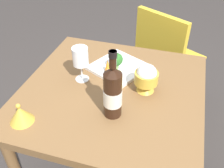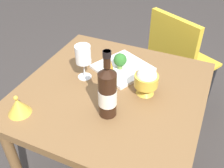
# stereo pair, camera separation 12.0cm
# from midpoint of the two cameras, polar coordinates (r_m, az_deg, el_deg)

# --- Properties ---
(dining_table) EXTENTS (0.85, 0.85, 0.74)m
(dining_table) POSITION_cam_midpoint_polar(r_m,az_deg,el_deg) (1.28, 2.69, -4.42)
(dining_table) COLOR brown
(dining_table) RESTS_ON ground_plane
(chair_by_wall) EXTENTS (0.54, 0.54, 0.85)m
(chair_by_wall) POSITION_cam_midpoint_polar(r_m,az_deg,el_deg) (1.93, 15.98, 5.81)
(chair_by_wall) COLOR gold
(chair_by_wall) RESTS_ON ground_plane
(wine_bottle) EXTENTS (0.08, 0.08, 0.31)m
(wine_bottle) POSITION_cam_midpoint_polar(r_m,az_deg,el_deg) (1.02, 2.35, -1.88)
(wine_bottle) COLOR black
(wine_bottle) RESTS_ON dining_table
(wine_glass) EXTENTS (0.08, 0.08, 0.18)m
(wine_glass) POSITION_cam_midpoint_polar(r_m,az_deg,el_deg) (1.22, -3.67, 6.31)
(wine_glass) COLOR white
(wine_glass) RESTS_ON dining_table
(rice_bowl) EXTENTS (0.11, 0.11, 0.14)m
(rice_bowl) POSITION_cam_midpoint_polar(r_m,az_deg,el_deg) (1.17, 10.56, 0.73)
(rice_bowl) COLOR gold
(rice_bowl) RESTS_ON dining_table
(rice_bowl_lid) EXTENTS (0.10, 0.10, 0.09)m
(rice_bowl_lid) POSITION_cam_midpoint_polar(r_m,az_deg,el_deg) (1.12, -17.33, -4.84)
(rice_bowl_lid) COLOR gold
(rice_bowl_lid) RESTS_ON dining_table
(serving_plate) EXTENTS (0.33, 0.33, 0.02)m
(serving_plate) POSITION_cam_midpoint_polar(r_m,az_deg,el_deg) (1.35, 4.94, 3.50)
(serving_plate) COLOR white
(serving_plate) RESTS_ON dining_table
(broccoli_floret) EXTENTS (0.07, 0.07, 0.09)m
(broccoli_floret) POSITION_cam_midpoint_polar(r_m,az_deg,el_deg) (1.31, 4.46, 5.22)
(broccoli_floret) COLOR #729E4C
(broccoli_floret) RESTS_ON serving_plate
(carrot_garnish_left) EXTENTS (0.03, 0.03, 0.07)m
(carrot_garnish_left) POSITION_cam_midpoint_polar(r_m,az_deg,el_deg) (1.29, 2.38, 3.98)
(carrot_garnish_left) COLOR orange
(carrot_garnish_left) RESTS_ON serving_plate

